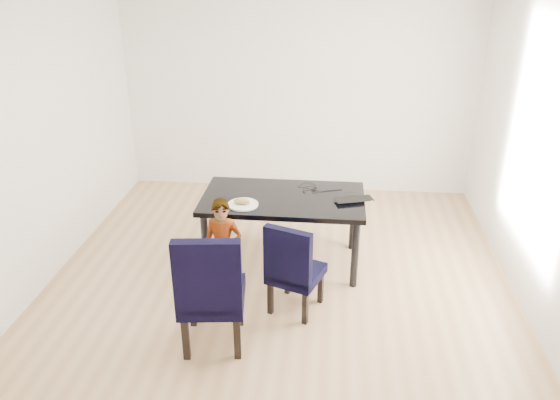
# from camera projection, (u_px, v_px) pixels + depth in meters

# --- Properties ---
(floor) EXTENTS (4.50, 5.00, 0.01)m
(floor) POSITION_uv_depth(u_px,v_px,m) (278.00, 289.00, 5.25)
(floor) COLOR tan
(floor) RESTS_ON ground
(wall_back) EXTENTS (4.50, 0.01, 2.70)m
(wall_back) POSITION_uv_depth(u_px,v_px,m) (298.00, 90.00, 6.95)
(wall_back) COLOR white
(wall_back) RESTS_ON ground
(wall_front) EXTENTS (4.50, 0.01, 2.70)m
(wall_front) POSITION_uv_depth(u_px,v_px,m) (219.00, 350.00, 2.42)
(wall_front) COLOR silver
(wall_front) RESTS_ON ground
(wall_left) EXTENTS (0.01, 5.00, 2.70)m
(wall_left) POSITION_uv_depth(u_px,v_px,m) (28.00, 148.00, 4.89)
(wall_left) COLOR white
(wall_left) RESTS_ON ground
(wall_right) EXTENTS (0.01, 5.00, 2.70)m
(wall_right) POSITION_uv_depth(u_px,v_px,m) (550.00, 166.00, 4.48)
(wall_right) COLOR white
(wall_right) RESTS_ON ground
(dining_table) EXTENTS (1.60, 0.90, 0.75)m
(dining_table) POSITION_uv_depth(u_px,v_px,m) (283.00, 230.00, 5.55)
(dining_table) COLOR black
(dining_table) RESTS_ON floor
(chair_left) EXTENTS (0.57, 0.59, 1.06)m
(chair_left) POSITION_uv_depth(u_px,v_px,m) (212.00, 287.00, 4.34)
(chair_left) COLOR black
(chair_left) RESTS_ON floor
(chair_right) EXTENTS (0.55, 0.56, 0.88)m
(chair_right) POSITION_uv_depth(u_px,v_px,m) (296.00, 266.00, 4.79)
(chair_right) COLOR black
(chair_right) RESTS_ON floor
(child) EXTENTS (0.37, 0.25, 0.98)m
(child) POSITION_uv_depth(u_px,v_px,m) (223.00, 250.00, 4.95)
(child) COLOR red
(child) RESTS_ON floor
(plate) EXTENTS (0.38, 0.38, 0.02)m
(plate) POSITION_uv_depth(u_px,v_px,m) (243.00, 204.00, 5.20)
(plate) COLOR white
(plate) RESTS_ON dining_table
(sandwich) EXTENTS (0.17, 0.09, 0.07)m
(sandwich) POSITION_uv_depth(u_px,v_px,m) (242.00, 201.00, 5.18)
(sandwich) COLOR olive
(sandwich) RESTS_ON plate
(laptop) EXTENTS (0.42, 0.34, 0.03)m
(laptop) POSITION_uv_depth(u_px,v_px,m) (352.00, 198.00, 5.33)
(laptop) COLOR black
(laptop) RESTS_ON dining_table
(cable_tangle) EXTENTS (0.16, 0.16, 0.01)m
(cable_tangle) POSITION_uv_depth(u_px,v_px,m) (310.00, 191.00, 5.51)
(cable_tangle) COLOR black
(cable_tangle) RESTS_ON dining_table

